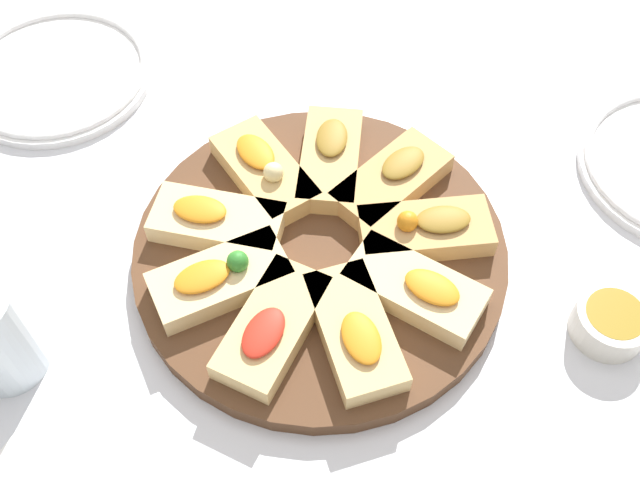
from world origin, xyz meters
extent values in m
plane|color=silver|center=(0.00, 0.00, 0.00)|extent=(3.00, 3.00, 0.00)
cylinder|color=#51331E|center=(0.00, 0.00, 0.01)|extent=(0.37, 0.37, 0.02)
cube|color=tan|center=(-0.03, 0.10, 0.03)|extent=(0.10, 0.14, 0.02)
ellipsoid|color=olive|center=(-0.04, 0.11, 0.05)|extent=(0.05, 0.06, 0.01)
cube|color=tan|center=(-0.09, 0.05, 0.03)|extent=(0.14, 0.12, 0.02)
ellipsoid|color=orange|center=(-0.10, 0.06, 0.05)|extent=(0.06, 0.06, 0.01)
sphere|color=beige|center=(-0.07, 0.04, 0.05)|extent=(0.02, 0.02, 0.02)
cube|color=#E5C689|center=(-0.10, -0.02, 0.03)|extent=(0.14, 0.08, 0.02)
ellipsoid|color=orange|center=(-0.12, -0.02, 0.05)|extent=(0.06, 0.04, 0.01)
cube|color=#E5C689|center=(-0.07, -0.08, 0.03)|extent=(0.13, 0.13, 0.02)
ellipsoid|color=orange|center=(-0.08, -0.09, 0.05)|extent=(0.06, 0.06, 0.01)
sphere|color=#2D7A28|center=(-0.05, -0.06, 0.05)|extent=(0.02, 0.02, 0.02)
cube|color=#DBB775|center=(0.00, -0.10, 0.03)|extent=(0.06, 0.13, 0.02)
ellipsoid|color=red|center=(0.00, -0.12, 0.05)|extent=(0.03, 0.05, 0.01)
cube|color=#DBB775|center=(0.07, -0.08, 0.03)|extent=(0.13, 0.13, 0.02)
ellipsoid|color=orange|center=(0.08, -0.09, 0.05)|extent=(0.06, 0.06, 0.01)
cube|color=#E5C689|center=(0.10, -0.01, 0.03)|extent=(0.13, 0.07, 0.02)
ellipsoid|color=orange|center=(0.12, -0.02, 0.05)|extent=(0.06, 0.04, 0.01)
cube|color=tan|center=(0.09, 0.05, 0.03)|extent=(0.14, 0.11, 0.02)
ellipsoid|color=olive|center=(0.10, 0.06, 0.05)|extent=(0.06, 0.05, 0.01)
sphere|color=orange|center=(0.07, 0.04, 0.05)|extent=(0.02, 0.02, 0.02)
cube|color=tan|center=(0.04, 0.10, 0.03)|extent=(0.10, 0.14, 0.02)
ellipsoid|color=olive|center=(0.04, 0.11, 0.05)|extent=(0.05, 0.06, 0.01)
cylinder|color=white|center=(-0.39, 0.10, 0.01)|extent=(0.23, 0.23, 0.01)
torus|color=white|center=(-0.39, 0.10, 0.01)|extent=(0.22, 0.22, 0.01)
cylinder|color=silver|center=(0.28, 0.04, 0.02)|extent=(0.07, 0.07, 0.03)
cylinder|color=olive|center=(0.28, 0.04, 0.03)|extent=(0.05, 0.05, 0.01)
camera|label=1|loc=(0.17, -0.37, 0.62)|focal=42.00mm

